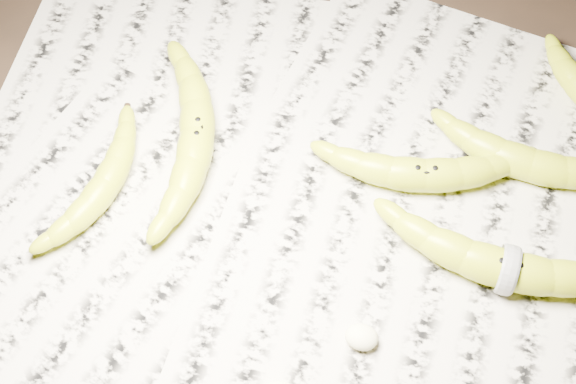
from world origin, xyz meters
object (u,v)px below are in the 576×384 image
(banana_center, at_px, (425,173))
(banana_upper_a, at_px, (531,163))
(banana_taped, at_px, (508,268))
(banana_left_b, at_px, (104,183))
(banana_left_a, at_px, (196,134))

(banana_center, bearing_deg, banana_upper_a, 8.74)
(banana_center, relative_size, banana_taped, 0.83)
(banana_left_b, distance_m, banana_center, 0.33)
(banana_taped, bearing_deg, banana_left_a, 169.00)
(banana_left_b, distance_m, banana_taped, 0.41)
(banana_center, bearing_deg, banana_left_b, -175.86)
(banana_left_b, bearing_deg, banana_left_a, -33.47)
(banana_left_b, bearing_deg, banana_taped, -80.15)
(banana_center, bearing_deg, banana_left_a, 170.81)
(banana_left_b, height_order, banana_center, banana_center)
(banana_taped, height_order, banana_upper_a, banana_taped)
(banana_left_a, relative_size, banana_taped, 0.92)
(banana_center, height_order, banana_upper_a, same)
(banana_left_a, distance_m, banana_taped, 0.35)
(banana_left_a, height_order, banana_taped, banana_taped)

